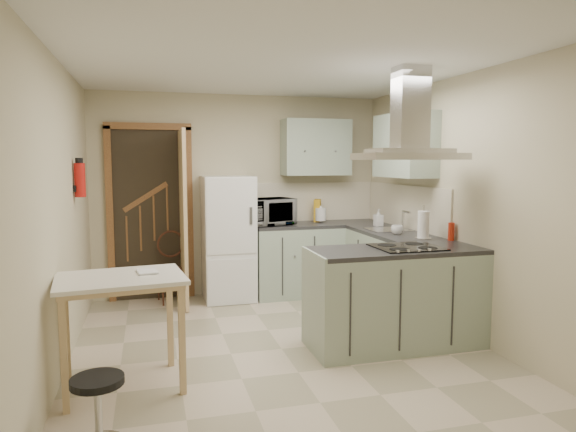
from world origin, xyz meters
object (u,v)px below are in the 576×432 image
object	(u,v)px
drop_leaf_table	(122,332)
bentwood_chair	(172,270)
fridge	(228,238)
microwave	(268,212)
stool	(98,411)
extractor_hood	(409,156)
peninsula	(396,297)

from	to	relation	value
drop_leaf_table	bentwood_chair	size ratio (longest dim) A/B	1.17
fridge	microwave	bearing A→B (deg)	-3.82
drop_leaf_table	stool	xyz separation A→B (m)	(-0.11, -0.78, -0.21)
fridge	drop_leaf_table	bearing A→B (deg)	-116.74
drop_leaf_table	bentwood_chair	xyz separation A→B (m)	(0.46, 2.30, -0.04)
fridge	drop_leaf_table	xyz separation A→B (m)	(-1.13, -2.24, -0.33)
extractor_hood	bentwood_chair	distance (m)	3.15
bentwood_chair	peninsula	bearing A→B (deg)	-56.74
fridge	stool	distance (m)	3.31
peninsula	extractor_hood	distance (m)	1.27
peninsula	stool	world-z (taller)	peninsula
bentwood_chair	microwave	size ratio (longest dim) A/B	1.30
fridge	peninsula	xyz separation A→B (m)	(1.22, -1.98, -0.30)
peninsula	microwave	world-z (taller)	microwave
peninsula	stool	xyz separation A→B (m)	(-2.46, -1.04, -0.24)
fridge	peninsula	bearing A→B (deg)	-58.26
drop_leaf_table	bentwood_chair	world-z (taller)	drop_leaf_table
drop_leaf_table	stool	bearing A→B (deg)	-104.40
fridge	peninsula	size ratio (longest dim) A/B	0.97
microwave	drop_leaf_table	bearing A→B (deg)	-144.20
drop_leaf_table	microwave	xyz separation A→B (m)	(1.62, 2.21, 0.64)
bentwood_chair	fridge	bearing A→B (deg)	-14.65
peninsula	drop_leaf_table	distance (m)	2.37
stool	microwave	xyz separation A→B (m)	(1.73, 2.99, 0.85)
drop_leaf_table	fridge	bearing A→B (deg)	56.79
peninsula	microwave	xyz separation A→B (m)	(-0.73, 1.95, 0.61)
fridge	bentwood_chair	bearing A→B (deg)	175.04
fridge	stool	world-z (taller)	fridge
drop_leaf_table	bentwood_chair	bearing A→B (deg)	72.28
drop_leaf_table	peninsula	bearing A→B (deg)	-0.06
drop_leaf_table	stool	world-z (taller)	drop_leaf_table
stool	microwave	distance (m)	3.56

